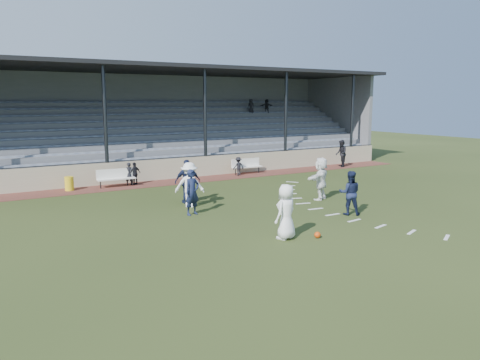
% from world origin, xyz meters
% --- Properties ---
extents(ground, '(90.00, 90.00, 0.00)m').
position_xyz_m(ground, '(0.00, 0.00, 0.00)').
color(ground, '#2C3817').
rests_on(ground, ground).
extents(cinder_track, '(34.00, 2.00, 0.02)m').
position_xyz_m(cinder_track, '(0.00, 10.50, 0.01)').
color(cinder_track, '#572A23').
rests_on(cinder_track, ground).
extents(retaining_wall, '(34.00, 0.18, 1.20)m').
position_xyz_m(retaining_wall, '(0.00, 11.55, 0.60)').
color(retaining_wall, '#B5A88B').
rests_on(retaining_wall, ground).
extents(bench_left, '(2.01, 0.50, 0.95)m').
position_xyz_m(bench_left, '(-2.86, 10.57, 0.58)').
color(bench_left, white).
rests_on(bench_left, cinder_track).
extents(bench_right, '(2.00, 0.47, 0.95)m').
position_xyz_m(bench_right, '(5.46, 10.91, 0.58)').
color(bench_right, white).
rests_on(bench_right, cinder_track).
extents(trash_bin, '(0.45, 0.45, 0.71)m').
position_xyz_m(trash_bin, '(-5.21, 10.72, 0.38)').
color(trash_bin, yellow).
rests_on(trash_bin, cinder_track).
extents(football, '(0.21, 0.21, 0.21)m').
position_xyz_m(football, '(0.20, -2.20, 0.11)').
color(football, '#CA3F0B').
rests_on(football, ground).
extents(player_white_lead, '(1.04, 0.86, 1.84)m').
position_xyz_m(player_white_lead, '(-0.75, -1.72, 0.92)').
color(player_white_lead, white).
rests_on(player_white_lead, ground).
extents(player_navy_lead, '(0.76, 0.59, 1.84)m').
position_xyz_m(player_navy_lead, '(-1.99, 2.89, 0.92)').
color(player_navy_lead, '#161D3C').
rests_on(player_navy_lead, ground).
extents(player_navy_mid, '(1.10, 1.06, 1.78)m').
position_xyz_m(player_navy_mid, '(3.43, -0.32, 0.89)').
color(player_navy_mid, '#161D3C').
rests_on(player_navy_mid, ground).
extents(player_white_wing, '(1.44, 1.24, 1.94)m').
position_xyz_m(player_white_wing, '(-1.50, 4.20, 0.97)').
color(player_white_wing, white).
rests_on(player_white_wing, ground).
extents(player_navy_wing, '(1.22, 0.69, 1.95)m').
position_xyz_m(player_navy_wing, '(-1.23, 5.00, 0.98)').
color(player_navy_wing, '#161D3C').
rests_on(player_navy_wing, ground).
extents(player_white_back, '(1.89, 1.36, 1.97)m').
position_xyz_m(player_white_back, '(4.38, 2.56, 0.98)').
color(player_white_back, white).
rests_on(player_white_back, ground).
extents(official, '(1.07, 1.14, 1.86)m').
position_xyz_m(official, '(12.72, 10.20, 0.95)').
color(official, black).
rests_on(official, cinder_track).
extents(sub_left_near, '(0.48, 0.34, 1.24)m').
position_xyz_m(sub_left_near, '(-2.13, 10.66, 0.64)').
color(sub_left_near, black).
rests_on(sub_left_near, cinder_track).
extents(sub_left_far, '(0.77, 0.53, 1.22)m').
position_xyz_m(sub_left_far, '(-1.79, 10.67, 0.63)').
color(sub_left_far, black).
rests_on(sub_left_far, cinder_track).
extents(sub_right, '(0.74, 0.43, 1.13)m').
position_xyz_m(sub_right, '(4.69, 10.57, 0.59)').
color(sub_right, black).
rests_on(sub_right, cinder_track).
extents(grandstand, '(34.60, 9.00, 6.61)m').
position_xyz_m(grandstand, '(0.01, 16.26, 2.20)').
color(grandstand, slate).
rests_on(grandstand, ground).
extents(penalty_arc, '(3.89, 14.63, 0.01)m').
position_xyz_m(penalty_arc, '(4.12, 0.00, 0.01)').
color(penalty_arc, silver).
rests_on(penalty_arc, ground).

